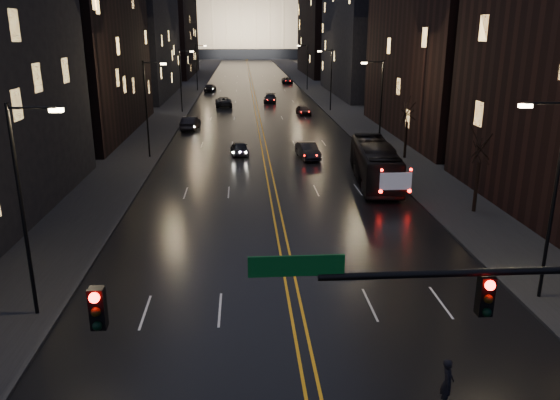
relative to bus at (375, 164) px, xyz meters
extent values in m
cube|color=black|center=(-8.15, 100.18, -1.59)|extent=(20.00, 320.00, 0.02)
cube|color=black|center=(-22.15, 100.18, -1.52)|extent=(8.00, 320.00, 0.16)
cube|color=black|center=(5.85, 100.18, -1.52)|extent=(8.00, 320.00, 0.16)
cube|color=orange|center=(-8.15, 100.18, -1.58)|extent=(0.62, 320.00, 0.01)
cube|color=black|center=(-29.15, 24.18, 12.40)|extent=(12.00, 30.00, 28.00)
cube|color=black|center=(-29.15, 62.18, 8.40)|extent=(12.00, 34.00, 20.00)
cube|color=black|center=(-29.15, 110.18, 10.40)|extent=(12.00, 40.00, 24.00)
cube|color=black|center=(12.85, 62.18, 11.40)|extent=(12.00, 34.00, 26.00)
cube|color=black|center=(12.85, 110.18, 9.40)|extent=(12.00, 40.00, 22.00)
cube|color=black|center=(-8.15, 220.18, 0.40)|extent=(90.00, 50.00, 4.00)
cube|color=#FFD293|center=(-8.15, 220.18, 14.40)|extent=(80.00, 36.00, 24.00)
cube|color=black|center=(-13.65, -29.82, 4.00)|extent=(0.35, 0.30, 1.00)
cube|color=black|center=(-4.65, -29.82, 4.00)|extent=(0.35, 0.30, 1.00)
sphere|color=#FF0705|center=(-13.65, -30.00, 4.35)|extent=(0.24, 0.24, 0.24)
sphere|color=#FF0705|center=(-4.65, -30.00, 4.35)|extent=(0.24, 0.24, 0.24)
cube|color=#053F14|center=(-9.15, -29.82, 4.90)|extent=(2.20, 0.06, 0.50)
cylinder|color=black|center=(2.85, -19.82, 2.90)|extent=(0.16, 0.16, 9.00)
cylinder|color=black|center=(1.95, -19.82, 7.20)|extent=(1.80, 0.10, 0.10)
cube|color=#FFD999|center=(1.05, -19.82, 7.10)|extent=(0.50, 0.25, 0.15)
cylinder|color=black|center=(-19.15, -19.82, 2.90)|extent=(0.16, 0.16, 9.00)
cylinder|color=black|center=(-18.25, -19.82, 7.20)|extent=(1.80, 0.10, 0.10)
cube|color=#FFD999|center=(-17.35, -19.82, 7.10)|extent=(0.50, 0.25, 0.15)
cylinder|color=black|center=(2.85, 10.18, 2.90)|extent=(0.16, 0.16, 9.00)
cylinder|color=black|center=(1.95, 10.18, 7.20)|extent=(1.80, 0.10, 0.10)
cube|color=#FFD999|center=(1.05, 10.18, 7.10)|extent=(0.50, 0.25, 0.15)
cylinder|color=black|center=(-19.15, 10.18, 2.90)|extent=(0.16, 0.16, 9.00)
cylinder|color=black|center=(-18.25, 10.18, 7.20)|extent=(1.80, 0.10, 0.10)
cube|color=#FFD999|center=(-17.35, 10.18, 7.10)|extent=(0.50, 0.25, 0.15)
cylinder|color=black|center=(2.85, 40.18, 2.90)|extent=(0.16, 0.16, 9.00)
cylinder|color=black|center=(1.95, 40.18, 7.20)|extent=(1.80, 0.10, 0.10)
cube|color=#FFD999|center=(1.05, 40.18, 7.10)|extent=(0.50, 0.25, 0.15)
cylinder|color=black|center=(-19.15, 40.18, 2.90)|extent=(0.16, 0.16, 9.00)
cylinder|color=black|center=(-18.25, 40.18, 7.20)|extent=(1.80, 0.10, 0.10)
cube|color=#FFD999|center=(-17.35, 40.18, 7.10)|extent=(0.50, 0.25, 0.15)
cylinder|color=black|center=(2.85, 70.18, 2.90)|extent=(0.16, 0.16, 9.00)
cylinder|color=black|center=(1.95, 70.18, 7.20)|extent=(1.80, 0.10, 0.10)
cube|color=#FFD999|center=(1.05, 70.18, 7.10)|extent=(0.50, 0.25, 0.15)
cylinder|color=black|center=(-19.15, 70.18, 2.90)|extent=(0.16, 0.16, 9.00)
cylinder|color=black|center=(-18.25, 70.18, 7.20)|extent=(1.80, 0.10, 0.10)
cube|color=#FFD999|center=(-17.35, 70.18, 7.10)|extent=(0.50, 0.25, 0.15)
cylinder|color=black|center=(4.85, -7.82, 0.15)|extent=(0.24, 0.24, 3.50)
cylinder|color=black|center=(4.85, 8.18, 0.15)|extent=(0.24, 0.24, 3.50)
imported|color=black|center=(0.00, 0.00, 0.00)|extent=(3.77, 11.70, 3.20)
imported|color=black|center=(-10.65, 11.05, -0.92)|extent=(1.96, 4.15, 1.37)
imported|color=black|center=(-16.65, 25.67, -0.80)|extent=(2.20, 5.02, 1.60)
imported|color=black|center=(-13.25, 46.65, -0.84)|extent=(2.89, 5.65, 1.53)
imported|color=black|center=(-16.65, 69.77, -0.89)|extent=(2.40, 5.07, 1.43)
imported|color=black|center=(-4.21, 9.08, -0.86)|extent=(2.11, 4.66, 1.48)
imported|color=black|center=(-1.59, 36.70, -0.92)|extent=(2.13, 4.17, 1.36)
imported|color=black|center=(-5.65, 50.79, -0.89)|extent=(2.45, 5.07, 1.42)
imported|color=black|center=(0.04, 85.27, -0.90)|extent=(2.35, 5.05, 1.40)
imported|color=black|center=(-3.93, -26.60, -0.77)|extent=(0.58, 0.71, 1.67)
camera|label=1|loc=(-10.30, -41.10, 9.99)|focal=35.00mm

